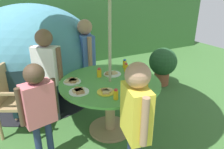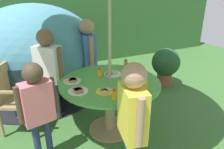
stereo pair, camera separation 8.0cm
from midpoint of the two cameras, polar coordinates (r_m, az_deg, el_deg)
ground_plane at (r=2.94m, az=0.29°, el=-14.71°), size 10.00×10.00×0.02m
hedge_backdrop at (r=5.32m, az=-14.59°, el=12.42°), size 9.00×0.70×1.81m
garden_table at (r=2.65m, az=0.31°, el=-5.33°), size 1.23×1.23×0.71m
wooden_chair at (r=2.95m, az=-23.95°, el=-4.98°), size 0.64×0.63×0.89m
dome_tent at (r=3.86m, az=-19.24°, el=6.10°), size 2.55×2.55×1.54m
potted_plant at (r=4.13m, az=14.81°, el=2.71°), size 0.53×0.53×0.73m
child_in_blue_shirt at (r=3.33m, az=-5.89°, el=6.39°), size 0.23×0.45×1.33m
child_in_white_shirt at (r=2.90m, az=-16.06°, el=2.67°), size 0.37×0.37×1.29m
child_in_pink_shirt at (r=2.19m, az=-18.53°, el=-7.18°), size 0.38×0.22×1.13m
child_in_yellow_shirt at (r=1.81m, az=6.82°, el=-10.28°), size 0.24×0.41×1.23m
snack_bowl at (r=2.62m, az=6.30°, el=-0.57°), size 0.18×0.18×0.08m
plate_center_back at (r=2.77m, az=0.93°, el=0.21°), size 0.23×0.23×0.03m
plate_near_right at (r=2.60m, az=-9.81°, el=-1.61°), size 0.21×0.21×0.03m
plate_back_edge at (r=2.34m, az=-8.19°, el=-4.32°), size 0.22×0.22×0.03m
plate_far_right at (r=2.25m, az=6.73°, el=-5.47°), size 0.18×0.18×0.03m
plate_center_front at (r=2.30m, az=-0.85°, el=-4.58°), size 0.20×0.20×0.03m
juice_bottle_near_left at (r=2.69m, az=-2.56°, el=0.49°), size 0.06×0.06×0.12m
juice_bottle_far_left at (r=2.99m, az=4.48°, el=2.82°), size 0.05×0.05×0.12m
juice_bottle_mid_left at (r=2.42m, az=9.93°, el=-2.39°), size 0.06×0.06×0.12m
juice_bottle_mid_right at (r=2.15m, az=1.67°, el=-5.45°), size 0.05×0.05×0.11m
juice_bottle_front_edge at (r=2.86m, az=4.81°, el=1.83°), size 0.05×0.05×0.12m
cup_near at (r=2.95m, az=6.67°, el=1.92°), size 0.07×0.07×0.07m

